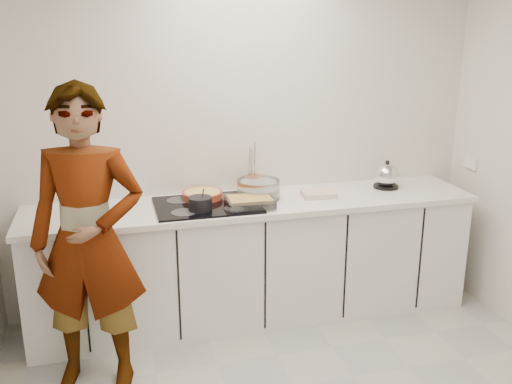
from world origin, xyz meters
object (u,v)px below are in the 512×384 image
object	(u,v)px
hob	(207,205)
kettle	(386,176)
mixing_bowl	(258,190)
baking_dish	(250,201)
utensil_crock	(253,185)
cook	(89,241)
saucepan	(200,204)
tart_dish	(202,194)

from	to	relation	value
hob	kettle	size ratio (longest dim) A/B	3.15
mixing_bowl	kettle	distance (m)	1.03
baking_dish	utensil_crock	size ratio (longest dim) A/B	2.32
kettle	cook	bearing A→B (deg)	-164.62
saucepan	baking_dish	world-z (taller)	saucepan
cook	utensil_crock	bearing A→B (deg)	44.82
tart_dish	mixing_bowl	distance (m)	0.41
cook	kettle	bearing A→B (deg)	28.92
hob	mixing_bowl	bearing A→B (deg)	10.32
mixing_bowl	hob	bearing A→B (deg)	-169.68
hob	saucepan	world-z (taller)	saucepan
tart_dish	baking_dish	bearing A→B (deg)	-43.45
mixing_bowl	cook	world-z (taller)	cook
tart_dish	hob	bearing A→B (deg)	-87.52
saucepan	utensil_crock	world-z (taller)	saucepan
tart_dish	cook	size ratio (longest dim) A/B	0.19
mixing_bowl	tart_dish	bearing A→B (deg)	168.78
tart_dish	mixing_bowl	world-z (taller)	mixing_bowl
cook	hob	bearing A→B (deg)	46.47
saucepan	baking_dish	xyz separation A→B (m)	(0.34, -0.01, -0.01)
tart_dish	utensil_crock	distance (m)	0.39
hob	utensil_crock	world-z (taller)	utensil_crock
tart_dish	saucepan	size ratio (longest dim) A/B	2.11
baking_dish	mixing_bowl	size ratio (longest dim) A/B	0.83
saucepan	baking_dish	size ratio (longest dim) A/B	0.50
mixing_bowl	cook	xyz separation A→B (m)	(-1.18, -0.58, -0.06)
cook	mixing_bowl	bearing A→B (deg)	39.78
saucepan	mixing_bowl	xyz separation A→B (m)	(0.46, 0.19, 0.01)
baking_dish	kettle	world-z (taller)	kettle
hob	utensil_crock	xyz separation A→B (m)	(0.38, 0.20, 0.06)
tart_dish	saucepan	world-z (taller)	saucepan
mixing_bowl	saucepan	bearing A→B (deg)	-157.82
saucepan	baking_dish	distance (m)	0.34
baking_dish	cook	xyz separation A→B (m)	(-1.07, -0.39, -0.04)
hob	saucepan	bearing A→B (deg)	-119.50
utensil_crock	mixing_bowl	bearing A→B (deg)	-85.30
hob	mixing_bowl	xyz separation A→B (m)	(0.39, 0.07, 0.06)
tart_dish	cook	world-z (taller)	cook
utensil_crock	kettle	bearing A→B (deg)	-5.59
hob	tart_dish	world-z (taller)	tart_dish
hob	mixing_bowl	size ratio (longest dim) A/B	1.82
hob	kettle	distance (m)	1.43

